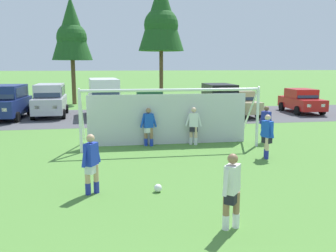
{
  "coord_description": "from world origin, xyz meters",
  "views": [
    {
      "loc": [
        -1.18,
        -1.71,
        3.45
      ],
      "look_at": [
        0.98,
        11.46,
        1.16
      ],
      "focal_mm": 38.41,
      "sensor_mm": 36.0,
      "label": 1
    }
  ],
  "objects": [
    {
      "name": "tree_left_edge",
      "position": [
        -4.23,
        30.97,
        6.33
      ],
      "size": [
        3.46,
        3.46,
        9.22
      ],
      "color": "brown",
      "rests_on": "ground"
    },
    {
      "name": "ground_plane",
      "position": [
        0.0,
        15.0,
        0.0
      ],
      "size": [
        400.0,
        400.0,
        0.0
      ],
      "primitive_type": "plane",
      "color": "#518438"
    },
    {
      "name": "parked_car_slot_center_right",
      "position": [
        1.46,
        22.11,
        0.88
      ],
      "size": [
        2.21,
        4.29,
        1.72
      ],
      "color": "#194C2D",
      "rests_on": "ground"
    },
    {
      "name": "parking_lot_strip",
      "position": [
        0.0,
        22.39,
        0.0
      ],
      "size": [
        52.0,
        8.4,
        0.01
      ],
      "primitive_type": "cube",
      "color": "#4C4C51",
      "rests_on": "ground"
    },
    {
      "name": "player_striker_near",
      "position": [
        4.56,
        10.56,
        0.82
      ],
      "size": [
        0.37,
        0.74,
        1.64
      ],
      "color": "beige",
      "rests_on": "ground"
    },
    {
      "name": "soccer_ball",
      "position": [
        0.07,
        7.62,
        0.11
      ],
      "size": [
        0.22,
        0.22,
        0.22
      ],
      "color": "white",
      "rests_on": "ground"
    },
    {
      "name": "player_trailing_back",
      "position": [
        1.3,
        5.15,
        0.82
      ],
      "size": [
        0.6,
        0.57,
        1.64
      ],
      "color": "#936B4C",
      "rests_on": "ground"
    },
    {
      "name": "parked_car_slot_right",
      "position": [
        6.18,
        21.58,
        1.11
      ],
      "size": [
        2.21,
        4.64,
        2.16
      ],
      "color": "black",
      "rests_on": "ground"
    },
    {
      "name": "parked_car_slot_center",
      "position": [
        -1.52,
        22.81,
        1.34
      ],
      "size": [
        2.47,
        4.94,
        2.52
      ],
      "color": "silver",
      "rests_on": "ground"
    },
    {
      "name": "player_midfield_center",
      "position": [
        -1.7,
        7.77,
        0.82
      ],
      "size": [
        0.51,
        0.63,
        1.64
      ],
      "color": "tan",
      "rests_on": "ground"
    },
    {
      "name": "player_defender_far",
      "position": [
        0.44,
        13.3,
        0.82
      ],
      "size": [
        0.75,
        0.33,
        1.64
      ],
      "color": "#936B4C",
      "rests_on": "ground"
    },
    {
      "name": "tree_mid_left",
      "position": [
        3.76,
        32.31,
        7.8
      ],
      "size": [
        4.26,
        4.26,
        11.35
      ],
      "color": "brown",
      "rests_on": "ground"
    },
    {
      "name": "parked_car_slot_far_right",
      "position": [
        7.48,
        21.59,
        0.88
      ],
      "size": [
        2.15,
        4.26,
        1.72
      ],
      "color": "tan",
      "rests_on": "ground"
    },
    {
      "name": "parked_car_slot_center_left",
      "position": [
        -5.12,
        23.39,
        1.11
      ],
      "size": [
        2.29,
        4.68,
        2.16
      ],
      "color": "#B2B2BC",
      "rests_on": "ground"
    },
    {
      "name": "parked_car_slot_left",
      "position": [
        -7.58,
        22.5,
        1.11
      ],
      "size": [
        2.32,
        4.69,
        2.16
      ],
      "color": "navy",
      "rests_on": "ground"
    },
    {
      "name": "parked_car_slot_end",
      "position": [
        12.57,
        22.3,
        0.88
      ],
      "size": [
        2.22,
        4.3,
        1.72
      ],
      "color": "red",
      "rests_on": "ground"
    },
    {
      "name": "soccer_goal",
      "position": [
        1.34,
        13.31,
        1.29
      ],
      "size": [
        7.44,
        1.97,
        2.57
      ],
      "color": "white",
      "rests_on": "ground"
    },
    {
      "name": "player_winger_left",
      "position": [
        2.4,
        13.23,
        0.82
      ],
      "size": [
        0.72,
        0.3,
        1.64
      ],
      "color": "beige",
      "rests_on": "ground"
    },
    {
      "name": "player_winger_right",
      "position": [
        5.68,
        13.15,
        0.82
      ],
      "size": [
        0.4,
        0.71,
        1.64
      ],
      "color": "brown",
      "rests_on": "ground"
    }
  ]
}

